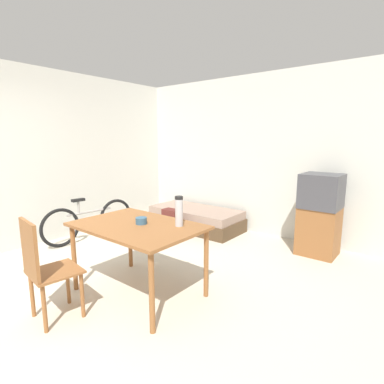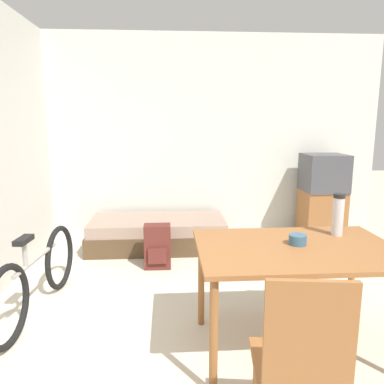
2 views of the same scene
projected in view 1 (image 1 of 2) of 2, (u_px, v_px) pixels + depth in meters
name	position (u px, v px, depth m)	size (l,w,h in m)	color
ground_plane	(41.00, 313.00, 2.85)	(20.00, 20.00, 0.00)	beige
wall_back	(237.00, 155.00, 5.38)	(4.93, 0.06, 2.70)	silver
wall_left	(84.00, 155.00, 5.21)	(0.06, 4.57, 2.70)	silver
daybed	(196.00, 218.00, 5.52)	(1.71, 0.81, 0.37)	#4C3823
tv	(320.00, 214.00, 4.21)	(0.52, 0.50, 1.16)	brown
dining_table	(138.00, 232.00, 3.11)	(1.32, 0.89, 0.76)	brown
wooden_chair	(43.00, 266.00, 2.64)	(0.46, 0.46, 0.96)	brown
bicycle	(90.00, 221.00, 4.87)	(0.21, 1.56, 0.71)	black
thermos_flask	(179.00, 210.00, 3.01)	(0.08, 0.08, 0.31)	#B7B7BC
mate_bowl	(141.00, 221.00, 3.11)	(0.12, 0.12, 0.07)	#335670
backpack	(171.00, 224.00, 4.99)	(0.28, 0.21, 0.48)	#56231E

